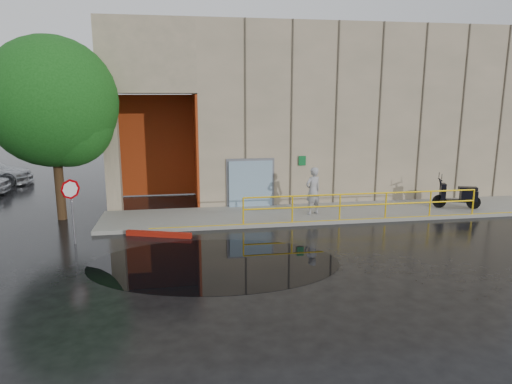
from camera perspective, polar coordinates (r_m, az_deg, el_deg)
ground at (r=14.46m, az=2.08°, el=-7.85°), size 120.00×120.00×0.00m
sidewalk at (r=19.65m, az=10.99°, el=-2.48°), size 20.00×3.00×0.15m
building at (r=25.55m, az=8.66°, el=10.26°), size 20.00×10.17×8.00m
guardrail at (r=18.38m, az=13.24°, el=-1.64°), size 9.56×0.06×1.03m
person at (r=18.62m, az=7.14°, el=0.15°), size 0.83×0.70×1.94m
scooter at (r=21.29m, az=23.95°, el=0.41°), size 2.01×1.20×1.52m
stop_sign at (r=16.20m, az=-22.12°, el=-0.51°), size 0.53×0.47×2.23m
red_curb at (r=16.58m, az=-12.06°, el=-5.18°), size 2.33×0.95×0.18m
puddle at (r=13.79m, az=-5.23°, el=-8.88°), size 7.93×5.38×0.01m
tree_near at (r=19.43m, az=-23.72°, el=9.69°), size 5.00×5.00×7.17m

